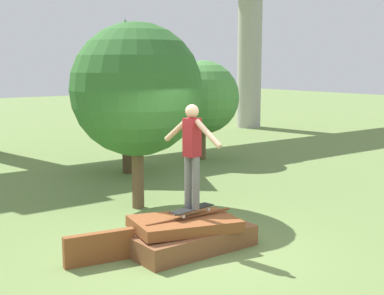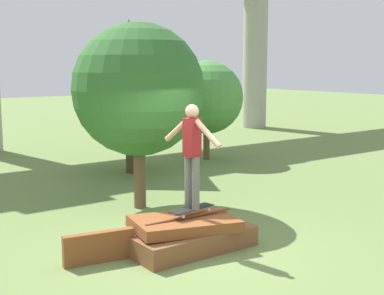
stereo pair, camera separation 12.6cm
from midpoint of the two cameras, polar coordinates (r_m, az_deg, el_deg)
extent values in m
plane|color=olive|center=(8.70, -0.69, -10.73)|extent=(80.00, 80.00, 0.00)
cube|color=brown|center=(8.65, -0.69, -9.70)|extent=(2.01, 1.06, 0.33)
cube|color=brown|center=(8.57, -1.20, -8.12)|extent=(1.81, 1.29, 0.23)
cylinder|color=brown|center=(8.54, -0.69, -7.40)|extent=(1.62, 0.04, 0.04)
cube|color=brown|center=(8.18, -10.30, -10.47)|extent=(1.08, 0.30, 0.46)
cube|color=black|center=(8.63, -0.42, -6.52)|extent=(0.85, 0.35, 0.01)
cylinder|color=silver|center=(8.90, 0.47, -6.39)|extent=(0.06, 0.04, 0.05)
cylinder|color=silver|center=(8.78, 1.35, -6.61)|extent=(0.06, 0.04, 0.05)
cylinder|color=silver|center=(8.51, -2.25, -7.13)|extent=(0.06, 0.04, 0.05)
cylinder|color=silver|center=(8.38, -1.37, -7.37)|extent=(0.06, 0.04, 0.05)
cylinder|color=slate|center=(8.58, -0.83, -3.66)|extent=(0.12, 0.12, 0.84)
cylinder|color=slate|center=(8.47, -0.01, -3.84)|extent=(0.12, 0.12, 0.84)
cube|color=maroon|center=(8.39, -0.43, 1.09)|extent=(0.25, 0.24, 0.61)
sphere|color=tan|center=(8.35, -0.43, 3.89)|extent=(0.21, 0.21, 0.21)
cylinder|color=tan|center=(8.62, -2.06, 1.89)|extent=(0.17, 0.54, 0.42)
cylinder|color=tan|center=(8.15, 1.29, 1.48)|extent=(0.17, 0.54, 0.42)
cylinder|color=#A8A59E|center=(24.95, 6.03, 10.49)|extent=(1.10, 1.10, 7.25)
cylinder|color=brown|center=(16.47, 0.91, 0.40)|extent=(0.20, 0.20, 0.97)
sphere|color=#4C8E42|center=(16.32, 0.93, 5.38)|extent=(2.23, 2.23, 2.23)
cylinder|color=#4C3823|center=(14.46, -7.15, 0.24)|extent=(0.29, 0.29, 1.52)
cone|color=#4C8E42|center=(14.30, -7.31, 8.35)|extent=(2.46, 2.46, 2.56)
cylinder|color=brown|center=(10.97, -6.12, -3.12)|extent=(0.25, 0.25, 1.29)
sphere|color=#336B2D|center=(10.75, -6.28, 6.18)|extent=(2.66, 2.66, 2.66)
camera|label=1|loc=(0.06, -90.43, -0.07)|focal=50.00mm
camera|label=2|loc=(0.06, 89.57, 0.07)|focal=50.00mm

